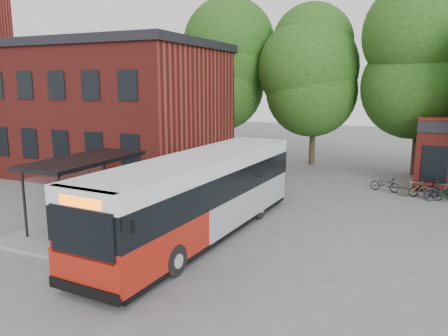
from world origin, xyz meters
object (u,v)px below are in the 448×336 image
at_px(bus_shelter, 86,192).
at_px(bicycle_1, 414,188).
at_px(bicycle_0, 385,184).
at_px(bicycle_3, 441,191).
at_px(city_bus, 201,196).
at_px(bicycle_2, 424,189).

xyz_separation_m(bus_shelter, bicycle_1, (12.59, 10.48, -0.94)).
bearing_deg(bicycle_0, bicycle_1, -107.64).
height_order(bicycle_1, bicycle_3, bicycle_3).
xyz_separation_m(bus_shelter, city_bus, (4.99, 0.77, 0.14)).
bearing_deg(bicycle_0, bicycle_3, -99.08).
bearing_deg(bicycle_3, bicycle_2, 31.24).
bearing_deg(bicycle_2, bicycle_3, -140.46).
distance_m(bus_shelter, city_bus, 5.05).
height_order(city_bus, bicycle_3, city_bus).
xyz_separation_m(bus_shelter, bicycle_0, (11.09, 11.34, -1.03)).
bearing_deg(bicycle_1, bus_shelter, 136.95).
bearing_deg(bicycle_1, bicycle_2, -49.12).
bearing_deg(bicycle_3, bicycle_1, 56.90).
distance_m(bus_shelter, bicycle_3, 17.28).
relative_size(bus_shelter, bicycle_3, 3.89).
height_order(bus_shelter, bicycle_3, bus_shelter).
bearing_deg(bus_shelter, bicycle_1, 39.78).
height_order(bus_shelter, city_bus, city_bus).
bearing_deg(bicycle_2, bus_shelter, 114.17).
relative_size(bicycle_0, bicycle_1, 0.94).
bearing_deg(bicycle_0, city_bus, 161.83).
relative_size(bicycle_2, bicycle_3, 0.92).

